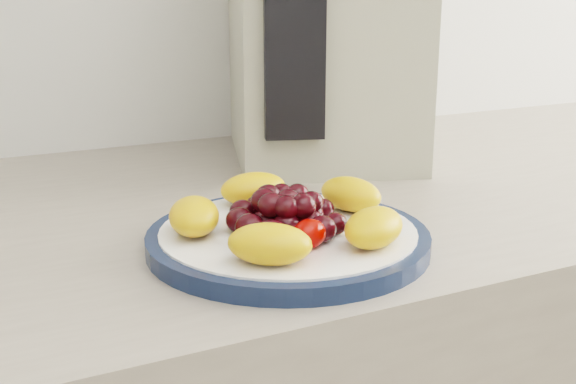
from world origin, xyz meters
name	(u,v)px	position (x,y,z in m)	size (l,w,h in m)	color
plate_rim	(288,240)	(0.07, 1.04, 0.91)	(0.24, 0.24, 0.01)	#13203D
plate_face	(288,238)	(0.07, 1.04, 0.91)	(0.22, 0.22, 0.02)	white
appliance_body	(319,7)	(0.27, 1.35, 1.09)	(0.22, 0.30, 0.38)	#A6A38D
appliance_panel	(295,7)	(0.17, 1.21, 1.10)	(0.07, 0.02, 0.28)	black
fruit_plate	(287,213)	(0.07, 1.04, 0.93)	(0.21, 0.20, 0.04)	orange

